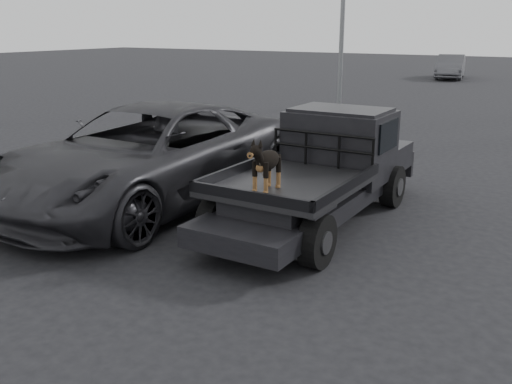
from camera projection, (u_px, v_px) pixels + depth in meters
The scene contains 7 objects.
ground at pixel (285, 274), 7.59m from camera, with size 120.00×120.00×0.00m, color black.
flatbed_ute at pixel (316, 195), 9.49m from camera, with size 2.00×5.40×0.92m, color black, non-canonical shape.
ute_cab at pixel (340, 133), 10.02m from camera, with size 1.72×1.30×0.88m, color black, non-canonical shape.
headache_rack at pixel (322, 150), 9.45m from camera, with size 1.80×0.08×0.55m, color black, non-canonical shape.
dog at pixel (267, 165), 8.06m from camera, with size 0.32×0.60×0.74m, color black, non-canonical shape.
parked_suv at pixel (148, 156), 10.40m from camera, with size 2.98×6.47×1.80m, color #2A2A2E.
distant_car_a at pixel (451, 67), 35.28m from camera, with size 1.54×4.42×1.46m, color #4E4E53.
Camera 1 is at (3.26, -6.18, 3.18)m, focal length 40.00 mm.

